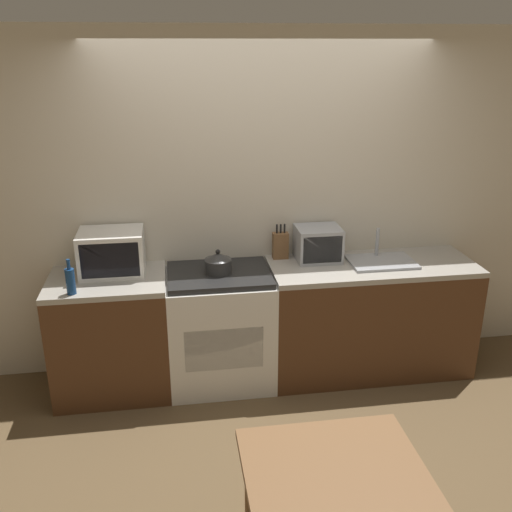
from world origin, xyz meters
The scene contains 12 objects.
ground_plane centered at (0.00, 0.00, 0.00)m, with size 16.00×16.00×0.00m, color brown.
wall_back centered at (0.00, 1.11, 1.30)m, with size 10.00×0.06×2.60m.
counter_left_run centered at (-1.17, 0.77, 0.45)m, with size 0.83×0.62×0.90m.
counter_right_run centered at (0.81, 0.77, 0.45)m, with size 1.57×0.62×0.90m.
stove_range centered at (-0.37, 0.76, 0.45)m, with size 0.78×0.62×0.90m.
kettle centered at (-0.37, 0.76, 0.97)m, with size 0.20×0.20×0.18m.
microwave centered at (-1.13, 0.88, 1.06)m, with size 0.46×0.35×0.32m.
bottle centered at (-1.37, 0.54, 0.99)m, with size 0.06×0.06×0.25m.
knife_block centered at (0.13, 0.99, 1.01)m, with size 0.12×0.07×0.28m.
toaster_oven centered at (0.41, 0.91, 1.03)m, with size 0.34×0.28×0.26m.
sink_basin centered at (0.87, 0.77, 0.92)m, with size 0.49×0.35×0.24m.
dining_table centered at (-0.04, -1.22, 0.63)m, with size 0.80×0.80×0.73m.
Camera 1 is at (-0.68, -3.09, 2.47)m, focal length 40.00 mm.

